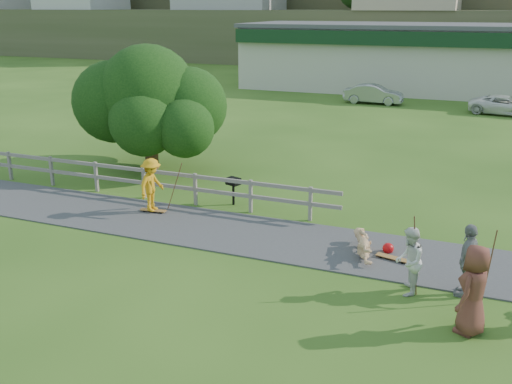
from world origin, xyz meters
The scene contains 19 objects.
ground centered at (0.00, 0.00, 0.00)m, with size 260.00×260.00×0.00m, color #2D5217.
path centered at (0.00, 1.50, 0.02)m, with size 34.00×3.00×0.04m, color #3A3A3C.
fence centered at (-4.62, 3.30, 0.72)m, with size 15.05×0.10×1.10m.
strip_mall centered at (4.00, 34.94, 2.58)m, with size 32.50×10.75×5.10m.
skater_rider centered at (-2.91, 2.07, 0.86)m, with size 1.11×0.64×1.72m, color orange.
skater_fallen centered at (4.08, 1.34, 0.32)m, with size 1.78×0.43×0.65m, color tan.
spectator_a centered at (5.45, -0.42, 0.81)m, with size 0.79×0.61×1.62m, color silver.
spectator_b centered at (6.70, -0.01, 0.88)m, with size 1.03×0.43×1.75m, color gray.
spectator_c centered at (6.87, -1.65, 0.95)m, with size 0.93×0.61×1.91m, color brown.
car_silver centered at (-0.44, 26.65, 0.66)m, with size 1.39×3.98×1.31m, color #9A9CA1.
car_white centered at (7.90, 25.38, 0.58)m, with size 1.94×4.20×1.17m, color silver.
tree centered at (-5.80, 6.72, 2.26)m, with size 6.30×6.30×4.52m, color black, non-canonical shape.
bbq centered at (-0.83, 3.80, 0.47)m, with size 0.43×0.33×0.94m, color black, non-canonical shape.
longboard_rider centered at (-2.91, 2.07, 0.05)m, with size 0.87×0.21×0.10m, color brown, non-canonical shape.
longboard_fallen centered at (4.88, 1.24, 0.05)m, with size 0.89×0.22×0.10m, color brown, non-canonical shape.
helmet centered at (4.68, 1.69, 0.15)m, with size 0.30×0.30×0.30m, color red.
pole_rider centered at (-2.31, 2.47, 0.89)m, with size 0.03×0.03×1.78m, color brown.
pole_spec_left centered at (5.58, -0.42, 0.96)m, with size 0.03×0.03×1.92m, color brown.
pole_spec_right centered at (7.15, -0.24, 0.89)m, with size 0.03×0.03×1.78m, color brown.
Camera 1 is at (6.61, -12.79, 6.36)m, focal length 40.00 mm.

